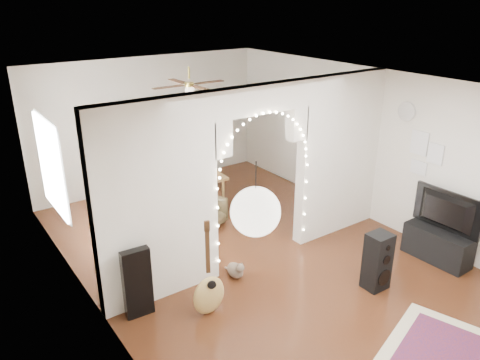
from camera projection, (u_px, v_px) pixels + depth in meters
floor at (258, 257)px, 7.34m from camera, size 7.50×7.50×0.00m
ceiling at (261, 84)px, 6.34m from camera, size 5.00×7.50×0.02m
wall_back at (150, 123)px, 9.68m from camera, size 5.00×0.02×2.70m
wall_left at (91, 221)px, 5.50m from camera, size 0.02×7.50×2.70m
wall_right at (373, 147)px, 8.18m from camera, size 0.02×7.50×2.70m
divider_wall at (260, 172)px, 6.81m from camera, size 5.00×0.20×2.70m
fairy_lights at (265, 166)px, 6.66m from camera, size 1.64×0.04×1.60m
window at (51, 166)px, 6.82m from camera, size 0.04×1.20×1.40m
wall_clock at (407, 111)px, 7.43m from camera, size 0.03×0.31×0.31m
picture_frames at (424, 154)px, 7.35m from camera, size 0.02×0.50×0.70m
paper_lantern at (255, 212)px, 3.66m from camera, size 0.40×0.40×0.40m
ceiling_fan at (189, 84)px, 7.96m from camera, size 1.10×1.10×0.30m
guitar_case at (137, 283)px, 5.85m from camera, size 0.37×0.14×0.94m
acoustic_guitar at (208, 281)px, 5.86m from camera, size 0.48×0.30×1.13m
tabby_cat at (236, 270)px, 6.76m from camera, size 0.20×0.46×0.30m
floor_speaker at (377, 261)px, 6.43m from camera, size 0.33×0.30×0.83m
media_console at (437, 245)px, 7.17m from camera, size 0.42×1.01×0.50m
tv at (443, 212)px, 6.97m from camera, size 0.17×1.08×0.62m
bookcase at (179, 168)px, 8.93m from camera, size 1.48×0.51×1.49m
dining_table at (189, 181)px, 8.47m from camera, size 1.24×0.87×0.76m
flower_vase at (189, 172)px, 8.41m from camera, size 0.19×0.19×0.19m
dining_chair_left at (207, 212)px, 8.25m from camera, size 0.71×0.72×0.50m
dining_chair_right at (171, 189)px, 9.33m from camera, size 0.63×0.63×0.44m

